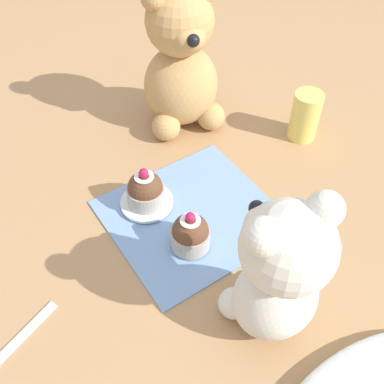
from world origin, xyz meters
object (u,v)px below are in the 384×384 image
object	(u,v)px
teddy_bear_tan	(181,64)
cupcake_near_tan_bear	(146,190)
teaspoon	(14,344)
cupcake_near_cream_bear	(190,234)
teddy_bear_cream	(279,272)
saucer_plate	(147,202)
juice_glass	(305,116)

from	to	relation	value
teddy_bear_tan	cupcake_near_tan_bear	world-z (taller)	teddy_bear_tan
teaspoon	cupcake_near_cream_bear	bearing A→B (deg)	158.79
cupcake_near_cream_bear	teaspoon	world-z (taller)	cupcake_near_cream_bear
teddy_bear_cream	saucer_plate	xyz separation A→B (m)	(0.03, -0.25, -0.10)
teddy_bear_cream	cupcake_near_tan_bear	world-z (taller)	teddy_bear_cream
cupcake_near_cream_bear	teaspoon	distance (m)	0.26
cupcake_near_tan_bear	teaspoon	size ratio (longest dim) A/B	0.51
teddy_bear_tan	cupcake_near_tan_bear	bearing A→B (deg)	-123.44
saucer_plate	teaspoon	size ratio (longest dim) A/B	0.62
cupcake_near_tan_bear	teddy_bear_cream	bearing A→B (deg)	97.46
teddy_bear_cream	cupcake_near_cream_bear	distance (m)	0.17
teddy_bear_cream	cupcake_near_cream_bear	xyz separation A→B (m)	(0.02, -0.15, -0.08)
teddy_bear_tan	cupcake_near_tan_bear	xyz separation A→B (m)	(0.16, 0.15, -0.08)
cupcake_near_tan_bear	cupcake_near_cream_bear	bearing A→B (deg)	97.48
teddy_bear_cream	cupcake_near_tan_bear	size ratio (longest dim) A/B	3.20
juice_glass	teaspoon	distance (m)	0.58
saucer_plate	teaspoon	xyz separation A→B (m)	(0.25, 0.11, -0.01)
teddy_bear_cream	juice_glass	world-z (taller)	teddy_bear_cream
teddy_bear_cream	juice_glass	size ratio (longest dim) A/B	2.45
teddy_bear_cream	teaspoon	bearing A→B (deg)	-20.90
cupcake_near_cream_bear	teaspoon	xyz separation A→B (m)	(0.26, 0.00, -0.03)
saucer_plate	teaspoon	bearing A→B (deg)	23.04
teddy_bear_cream	saucer_plate	distance (m)	0.27
cupcake_near_cream_bear	juice_glass	bearing A→B (deg)	-162.72
cupcake_near_cream_bear	juice_glass	xyz separation A→B (m)	(-0.30, -0.09, 0.01)
teddy_bear_tan	cupcake_near_cream_bear	bearing A→B (deg)	-106.56
cupcake_near_cream_bear	cupcake_near_tan_bear	size ratio (longest dim) A/B	0.99
juice_glass	teddy_bear_tan	bearing A→B (deg)	-45.11
cupcake_near_tan_bear	juice_glass	bearing A→B (deg)	178.55
juice_glass	teaspoon	bearing A→B (deg)	9.79
cupcake_near_tan_bear	juice_glass	size ratio (longest dim) A/B	0.77
teddy_bear_cream	cupcake_near_tan_bear	bearing A→B (deg)	-76.09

